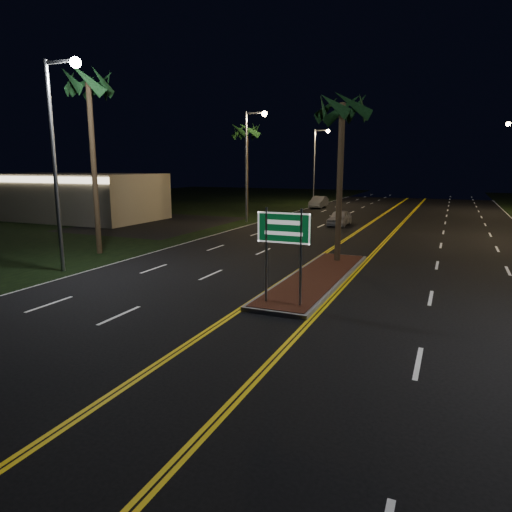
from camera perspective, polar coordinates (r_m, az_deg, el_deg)
The scene contains 13 objects.
ground at distance 12.94m, azimuth -0.96°, elevation -9.95°, with size 120.00×120.00×0.00m, color black.
grass_left at distance 50.41m, azimuth -20.83°, elevation 5.16°, with size 40.00×110.00×0.01m, color black.
median_island at distance 19.23m, azimuth 7.66°, elevation -2.70°, with size 2.25×10.25×0.17m.
highway_sign at distance 14.84m, azimuth 3.46°, elevation 2.39°, with size 1.80×0.08×3.20m.
commercial_building at distance 43.90m, azimuth -21.78°, elevation 6.93°, with size 15.00×8.12×4.00m.
streetlight_left_near at distance 21.65m, azimuth -23.38°, elevation 12.92°, with size 1.91×0.44×9.00m.
streetlight_left_mid at distance 38.32m, azimuth -0.69°, elevation 12.67°, with size 1.91×0.44×9.00m.
streetlight_left_far at distance 57.17m, azimuth 7.68°, elevation 12.09°, with size 1.91×0.44×9.00m.
palm_median at distance 22.22m, azimuth 10.75°, elevation 17.75°, with size 2.40×2.40×8.30m.
palm_left_near at distance 26.12m, azimuth -20.23°, elevation 19.38°, with size 2.40×2.40×9.80m.
palm_left_far at distance 42.97m, azimuth -1.21°, elevation 15.30°, with size 2.40×2.40×8.80m.
car_near at distance 36.99m, azimuth 10.40°, elevation 4.88°, with size 1.84×4.30×1.43m, color silver.
car_far at distance 52.49m, azimuth 7.84°, elevation 6.82°, with size 1.94×4.52×1.51m, color silver.
Camera 1 is at (4.98, -10.99, 4.67)m, focal length 32.00 mm.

